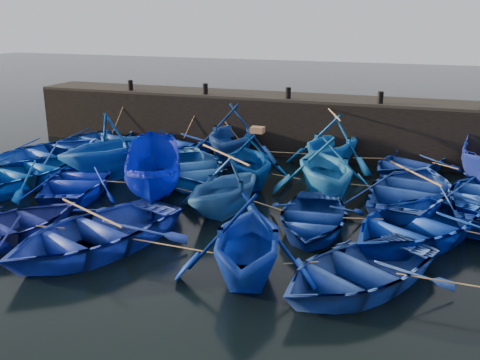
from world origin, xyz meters
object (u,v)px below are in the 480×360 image
(boat_0, at_px, (99,139))
(wooden_crate, at_px, (258,130))
(boat_8, at_px, (189,167))
(boat_13, at_px, (23,172))

(boat_0, xyz_separation_m, wooden_crate, (8.89, -2.92, 1.67))
(boat_0, distance_m, boat_8, 6.92)
(boat_8, bearing_deg, boat_13, 169.30)
(wooden_crate, bearing_deg, boat_13, -160.55)
(boat_8, xyz_separation_m, wooden_crate, (2.71, 0.18, 1.62))
(boat_0, relative_size, wooden_crate, 10.35)
(boat_8, distance_m, wooden_crate, 3.16)
(boat_8, distance_m, boat_13, 6.21)
(wooden_crate, bearing_deg, boat_8, -176.10)
(boat_8, bearing_deg, wooden_crate, -32.98)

